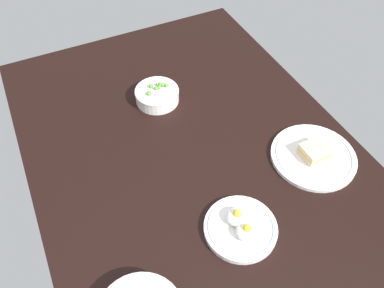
# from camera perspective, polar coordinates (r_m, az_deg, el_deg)

# --- Properties ---
(dining_table) EXTENTS (1.22, 0.86, 0.04)m
(dining_table) POSITION_cam_1_polar(r_m,az_deg,el_deg) (1.09, -0.00, -1.38)
(dining_table) COLOR black
(dining_table) RESTS_ON ground
(bowl_peas) EXTENTS (0.13, 0.13, 0.05)m
(bowl_peas) POSITION_cam_1_polar(r_m,az_deg,el_deg) (1.19, -5.16, 7.23)
(bowl_peas) COLOR white
(bowl_peas) RESTS_ON dining_table
(plate_sandwich) EXTENTS (0.23, 0.23, 0.04)m
(plate_sandwich) POSITION_cam_1_polar(r_m,az_deg,el_deg) (1.09, 17.47, -1.61)
(plate_sandwich) COLOR white
(plate_sandwich) RESTS_ON dining_table
(plate_eggs) EXTENTS (0.17, 0.17, 0.05)m
(plate_eggs) POSITION_cam_1_polar(r_m,az_deg,el_deg) (0.92, 7.18, -12.02)
(plate_eggs) COLOR white
(plate_eggs) RESTS_ON dining_table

